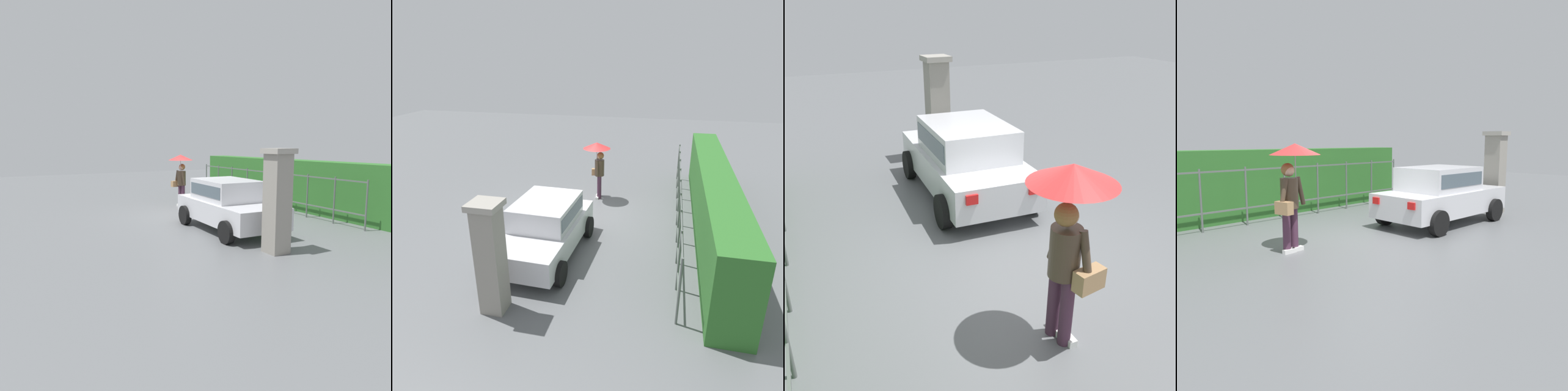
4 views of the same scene
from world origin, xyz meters
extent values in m
plane|color=slate|center=(0.00, 0.00, 0.00)|extent=(40.00, 40.00, 0.00)
cube|color=silver|center=(2.53, -0.06, 0.58)|extent=(3.76, 1.78, 0.60)
cube|color=silver|center=(2.38, -0.06, 1.18)|extent=(1.95, 1.51, 0.60)
cube|color=#4C5B66|center=(2.38, -0.06, 1.20)|extent=(1.80, 1.53, 0.33)
cylinder|color=black|center=(3.82, 0.73, 0.30)|extent=(0.61, 0.20, 0.60)
cylinder|color=black|center=(3.75, -0.95, 0.30)|extent=(0.61, 0.20, 0.60)
cylinder|color=black|center=(1.32, 0.83, 0.30)|extent=(0.61, 0.20, 0.60)
cylinder|color=black|center=(1.25, -0.85, 0.30)|extent=(0.61, 0.20, 0.60)
cube|color=red|center=(0.70, 0.56, 0.73)|extent=(0.07, 0.20, 0.16)
cube|color=red|center=(0.65, -0.54, 0.73)|extent=(0.07, 0.20, 0.16)
cylinder|color=#47283D|center=(-1.67, 0.55, 0.43)|extent=(0.15, 0.15, 0.86)
cylinder|color=#47283D|center=(-1.86, 0.51, 0.43)|extent=(0.15, 0.15, 0.86)
cube|color=white|center=(-1.66, 0.49, 0.04)|extent=(0.26, 0.10, 0.08)
cube|color=white|center=(-1.85, 0.46, 0.04)|extent=(0.26, 0.10, 0.08)
cylinder|color=#473828|center=(-1.77, 0.53, 1.15)|extent=(0.34, 0.34, 0.58)
sphere|color=#DBAD89|center=(-1.77, 0.53, 1.58)|extent=(0.22, 0.22, 0.22)
sphere|color=olive|center=(-1.77, 0.56, 1.60)|extent=(0.25, 0.25, 0.25)
cylinder|color=#473828|center=(-1.54, 0.49, 1.18)|extent=(0.24, 0.13, 0.56)
cylinder|color=#473828|center=(-1.97, 0.41, 1.18)|extent=(0.24, 0.13, 0.56)
cylinder|color=#B2B2B7|center=(-1.67, 0.45, 1.50)|extent=(0.02, 0.02, 0.77)
cone|color=red|center=(-1.67, 0.45, 1.99)|extent=(0.96, 0.96, 0.21)
cube|color=tan|center=(-2.00, 0.37, 0.91)|extent=(0.22, 0.36, 0.24)
cube|color=gray|center=(4.92, -0.34, 1.15)|extent=(0.48, 0.48, 2.30)
cube|color=#9E998E|center=(4.92, -0.34, 2.36)|extent=(0.60, 0.60, 0.12)
camera|label=1|loc=(11.22, -5.91, 2.52)|focal=33.25mm
camera|label=2|loc=(10.59, 2.94, 5.00)|focal=33.46mm
camera|label=3|loc=(-5.00, 2.94, 3.57)|focal=40.03mm
camera|label=4|loc=(-5.98, -5.71, 2.14)|focal=35.68mm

